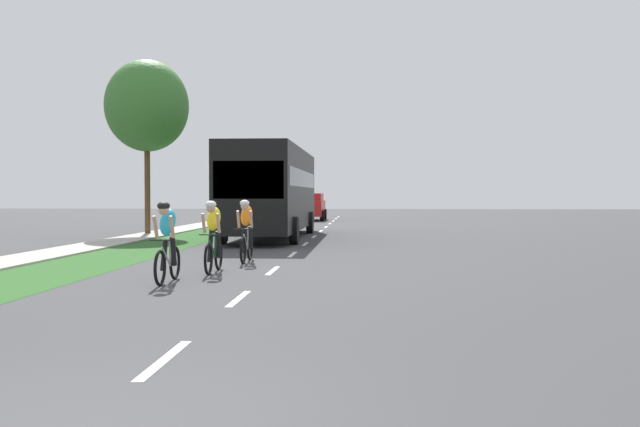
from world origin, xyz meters
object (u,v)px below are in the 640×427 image
cyclist_distant (246,230)px  suv_red (309,206)px  bus_black (272,188)px  cyclist_trailing (213,236)px  cyclist_lead (167,241)px  street_tree_near (147,106)px

cyclist_distant → suv_red: (-0.72, 29.23, 0.14)m
cyclist_distant → bus_black: bus_black is taller
cyclist_trailing → bus_black: bearing=91.6°
cyclist_lead → cyclist_trailing: size_ratio=1.00×
bus_black → suv_red: (-0.04, 19.03, -1.03)m
bus_black → cyclist_distant: bearing=-86.2°
cyclist_lead → cyclist_distant: (0.82, 4.28, 0.00)m
bus_black → suv_red: bus_black is taller
cyclist_trailing → cyclist_distant: bearing=82.6°
suv_red → street_tree_near: (-5.58, -17.18, 4.53)m
bus_black → street_tree_near: 6.87m
bus_black → suv_red: bearing=90.1°
cyclist_trailing → suv_red: suv_red is taller
cyclist_distant → bus_black: (-0.68, 10.20, 1.17)m
cyclist_lead → street_tree_near: (-5.47, 16.33, 4.67)m
cyclist_distant → suv_red: 29.24m
suv_red → cyclist_trailing: bearing=-89.3°
suv_red → cyclist_distant: bearing=-88.6°
street_tree_near → cyclist_lead: bearing=-71.5°
cyclist_lead → suv_red: 33.51m
street_tree_near → cyclist_distant: bearing=-62.4°
cyclist_distant → suv_red: suv_red is taller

